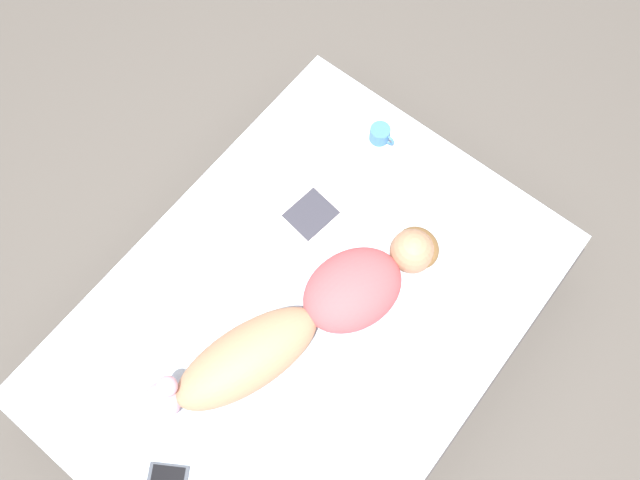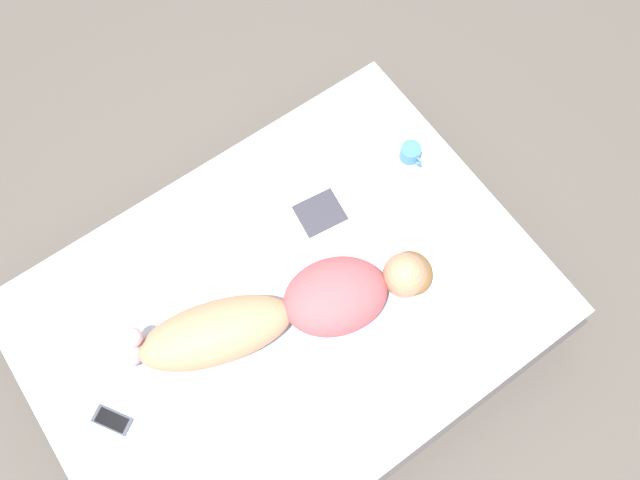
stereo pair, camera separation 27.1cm
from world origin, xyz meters
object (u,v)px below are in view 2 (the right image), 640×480
at_px(open_magazine, 307,190).
at_px(cell_phone, 112,420).
at_px(person, 296,308).
at_px(coffee_mug, 411,153).

xyz_separation_m(open_magazine, cell_phone, (0.38, -1.21, 0.00)).
height_order(person, coffee_mug, person).
distance_m(coffee_mug, cell_phone, 1.72).
height_order(open_magazine, coffee_mug, coffee_mug).
xyz_separation_m(person, open_magazine, (-0.45, 0.36, -0.09)).
distance_m(person, coffee_mug, 0.91).
bearing_deg(person, open_magazine, 159.05).
distance_m(person, open_magazine, 0.58).
relative_size(person, open_magazine, 2.21).
bearing_deg(coffee_mug, open_magazine, -105.44).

